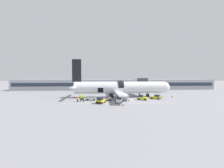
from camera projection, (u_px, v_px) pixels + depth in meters
ground_plane at (131, 100)px, 42.08m from camera, size 500.00×500.00×0.00m
apron_marking_line at (122, 103)px, 37.03m from camera, size 29.57×0.66×0.01m
terminal_strip at (116, 85)px, 80.13m from camera, size 103.66×10.12×5.30m
jet_bridge_stub at (140, 83)px, 54.55m from camera, size 3.44×8.71×6.20m
airplane at (119, 88)px, 48.61m from camera, size 33.35×29.62×12.17m
baggage_tug_lead at (101, 101)px, 36.91m from camera, size 2.59×3.29×1.57m
baggage_tug_mid at (156, 97)px, 44.55m from camera, size 3.12×2.86×1.31m
baggage_tug_rear at (119, 100)px, 38.15m from camera, size 2.24×3.29×1.56m
baggage_tug_spare at (142, 98)px, 42.61m from camera, size 3.00×2.50×1.46m
baggage_cart_loading at (91, 98)px, 42.09m from camera, size 3.78×2.21×1.04m
baggage_cart_queued at (106, 99)px, 42.02m from camera, size 3.79×2.94×0.98m
ground_crew_loader_a at (78, 99)px, 39.04m from camera, size 0.49×0.56×1.63m
ground_crew_loader_b at (80, 96)px, 44.00m from camera, size 0.58×0.58×1.82m
ground_crew_driver at (81, 98)px, 40.54m from camera, size 0.54×0.56×1.71m
ground_crew_supervisor at (84, 98)px, 39.59m from camera, size 0.56×0.56×1.75m
suitcase_on_tarmac_upright at (82, 99)px, 41.92m from camera, size 0.41×0.30×0.81m
safety_cone_nose at (172, 96)px, 48.72m from camera, size 0.63×0.63×0.75m
safety_cone_engine_left at (123, 104)px, 34.18m from camera, size 0.55×0.55×0.78m
safety_cone_wingtip at (129, 100)px, 40.77m from camera, size 0.55×0.55×0.58m
safety_cone_tail at (74, 97)px, 46.76m from camera, size 0.64×0.64×0.57m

